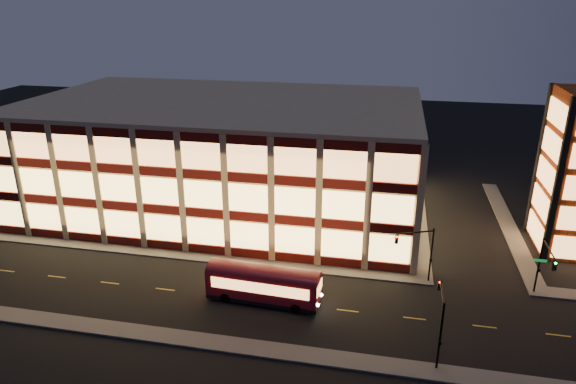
# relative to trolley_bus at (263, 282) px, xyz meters

# --- Properties ---
(ground) EXTENTS (200.00, 200.00, 0.00)m
(ground) POSITION_rel_trolley_bus_xyz_m (-8.02, 5.91, -2.00)
(ground) COLOR black
(ground) RESTS_ON ground
(sidewalk_office_south) EXTENTS (54.00, 2.00, 0.15)m
(sidewalk_office_south) POSITION_rel_trolley_bus_xyz_m (-11.02, 6.91, -1.93)
(sidewalk_office_south) COLOR #514F4C
(sidewalk_office_south) RESTS_ON ground
(sidewalk_office_east) EXTENTS (2.00, 30.00, 0.15)m
(sidewalk_office_east) POSITION_rel_trolley_bus_xyz_m (14.98, 22.91, -1.93)
(sidewalk_office_east) COLOR #514F4C
(sidewalk_office_east) RESTS_ON ground
(sidewalk_tower_west) EXTENTS (2.00, 30.00, 0.15)m
(sidewalk_tower_west) POSITION_rel_trolley_bus_xyz_m (25.98, 22.91, -1.93)
(sidewalk_tower_west) COLOR #514F4C
(sidewalk_tower_west) RESTS_ON ground
(sidewalk_near) EXTENTS (100.00, 2.00, 0.15)m
(sidewalk_near) POSITION_rel_trolley_bus_xyz_m (-8.02, -7.09, -1.93)
(sidewalk_near) COLOR #514F4C
(sidewalk_near) RESTS_ON ground
(office_building) EXTENTS (50.45, 30.45, 14.50)m
(office_building) POSITION_rel_trolley_bus_xyz_m (-10.93, 22.82, 5.24)
(office_building) COLOR tan
(office_building) RESTS_ON ground
(traffic_signal_far) EXTENTS (3.79, 1.87, 6.00)m
(traffic_signal_far) POSITION_rel_trolley_bus_xyz_m (14.19, 6.14, 2.11)
(traffic_signal_far) COLOR black
(traffic_signal_far) RESTS_ON ground
(traffic_signal_right) EXTENTS (1.20, 4.37, 6.00)m
(traffic_signal_right) POSITION_rel_trolley_bus_xyz_m (25.48, 5.28, 2.10)
(traffic_signal_right) COLOR black
(traffic_signal_right) RESTS_ON ground
(traffic_signal_near) EXTENTS (0.32, 4.45, 6.00)m
(traffic_signal_near) POSITION_rel_trolley_bus_xyz_m (15.48, -5.12, 2.12)
(traffic_signal_near) COLOR black
(traffic_signal_near) RESTS_ON ground
(trolley_bus) EXTENTS (10.80, 3.29, 3.62)m
(trolley_bus) POSITION_rel_trolley_bus_xyz_m (0.00, 0.00, 0.00)
(trolley_bus) COLOR maroon
(trolley_bus) RESTS_ON ground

